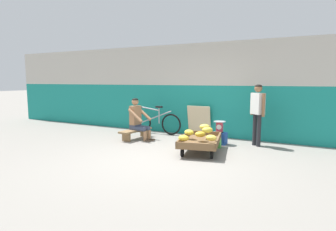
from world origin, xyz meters
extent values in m
plane|color=gray|center=(0.00, 0.00, 0.00)|extent=(80.00, 80.00, 0.00)
cube|color=#19847A|center=(0.00, 2.98, 0.74)|extent=(16.00, 0.30, 1.48)
cube|color=#B7B2A8|center=(0.00, 2.98, 2.09)|extent=(16.00, 0.30, 1.22)
cube|color=brown|center=(0.50, 1.00, 0.23)|extent=(1.14, 1.59, 0.05)
cube|color=brown|center=(0.11, 0.91, 0.31)|extent=(0.36, 1.41, 0.10)
cube|color=brown|center=(0.89, 1.09, 0.31)|extent=(0.36, 1.41, 0.10)
cube|color=brown|center=(0.34, 1.68, 0.31)|extent=(0.83, 0.23, 0.10)
cube|color=brown|center=(0.65, 0.32, 0.31)|extent=(0.83, 0.23, 0.10)
cylinder|color=black|center=(0.08, 1.42, 0.09)|extent=(0.09, 0.19, 0.18)
cylinder|color=black|center=(0.69, 1.56, 0.09)|extent=(0.09, 0.19, 0.18)
cylinder|color=black|center=(0.30, 0.44, 0.09)|extent=(0.09, 0.19, 0.18)
cylinder|color=black|center=(0.92, 0.58, 0.09)|extent=(0.09, 0.19, 0.18)
ellipsoid|color=yellow|center=(0.87, 0.66, 0.42)|extent=(0.26, 0.21, 0.13)
ellipsoid|color=gold|center=(0.52, 0.92, 0.42)|extent=(0.30, 0.28, 0.13)
ellipsoid|color=yellow|center=(0.21, 1.03, 0.42)|extent=(0.28, 0.24, 0.13)
ellipsoid|color=gold|center=(0.36, 0.38, 0.42)|extent=(0.26, 0.21, 0.13)
ellipsoid|color=gold|center=(0.71, 0.86, 0.55)|extent=(0.30, 0.28, 0.13)
ellipsoid|color=yellow|center=(0.52, 1.21, 0.55)|extent=(0.28, 0.23, 0.13)
cube|color=olive|center=(-1.63, 1.52, 0.24)|extent=(0.42, 1.13, 0.05)
cube|color=olive|center=(-1.59, 1.90, 0.11)|extent=(0.25, 0.11, 0.22)
cube|color=olive|center=(-1.67, 1.14, 0.11)|extent=(0.25, 0.11, 0.22)
cylinder|color=#9E704C|center=(-1.22, 1.57, 0.14)|extent=(0.10, 0.10, 0.27)
cube|color=#4C3D2D|center=(-1.16, 1.57, 0.02)|extent=(0.23, 0.11, 0.04)
cylinder|color=#38425B|center=(-1.42, 1.59, 0.32)|extent=(0.41, 0.17, 0.13)
cylinder|color=#9E704C|center=(-1.24, 1.39, 0.14)|extent=(0.10, 0.10, 0.27)
cube|color=#4C3D2D|center=(-1.18, 1.39, 0.02)|extent=(0.23, 0.11, 0.04)
cylinder|color=#38425B|center=(-1.44, 1.41, 0.32)|extent=(0.41, 0.17, 0.13)
cube|color=#38425B|center=(-1.63, 1.52, 0.34)|extent=(0.25, 0.30, 0.14)
cube|color=#9E704C|center=(-1.63, 1.52, 0.67)|extent=(0.21, 0.34, 0.52)
cylinder|color=#9E704C|center=(-1.45, 1.70, 0.70)|extent=(0.47, 0.12, 0.36)
cylinder|color=#9E704C|center=(-1.49, 1.30, 0.70)|extent=(0.47, 0.12, 0.36)
sphere|color=#9E704C|center=(-1.63, 1.52, 1.05)|extent=(0.19, 0.19, 0.19)
ellipsoid|color=black|center=(-1.63, 1.52, 1.10)|extent=(0.17, 0.17, 0.09)
cube|color=#234CA8|center=(0.64, 1.98, 0.15)|extent=(0.36, 0.28, 0.30)
cylinder|color=#28282D|center=(0.64, 1.98, 0.32)|extent=(0.20, 0.20, 0.03)
cube|color=#C6384C|center=(0.64, 1.98, 0.45)|extent=(0.16, 0.10, 0.24)
cylinder|color=white|center=(0.64, 1.92, 0.45)|extent=(0.13, 0.01, 0.13)
cylinder|color=#B2B5BA|center=(0.64, 1.98, 0.58)|extent=(0.30, 0.30, 0.01)
torus|color=black|center=(-2.03, 2.47, 0.32)|extent=(0.64, 0.06, 0.64)
torus|color=black|center=(-1.01, 2.49, 0.32)|extent=(0.64, 0.06, 0.64)
cylinder|color=#9EA0A5|center=(-1.52, 2.48, 0.52)|extent=(1.03, 0.05, 0.43)
cylinder|color=#9EA0A5|center=(-1.42, 2.48, 0.56)|extent=(0.04, 0.04, 0.48)
cylinder|color=#9EA0A5|center=(-1.72, 2.47, 0.76)|extent=(0.62, 0.05, 0.12)
cube|color=black|center=(-1.42, 2.48, 0.83)|extent=(0.20, 0.10, 0.05)
cylinder|color=black|center=(-2.03, 2.47, 0.78)|extent=(0.04, 0.48, 0.03)
cube|color=#C6B289|center=(-0.22, 2.76, 0.44)|extent=(0.70, 0.19, 0.89)
cylinder|color=#232328|center=(1.59, 2.17, 0.40)|extent=(0.10, 0.10, 0.80)
cylinder|color=#232328|center=(1.46, 2.27, 0.40)|extent=(0.10, 0.10, 0.80)
cube|color=silver|center=(1.52, 2.22, 1.06)|extent=(0.37, 0.36, 0.52)
cylinder|color=brown|center=(1.68, 2.08, 1.04)|extent=(0.07, 0.07, 0.56)
cylinder|color=brown|center=(1.37, 2.36, 1.04)|extent=(0.07, 0.07, 0.56)
sphere|color=brown|center=(1.52, 2.22, 1.44)|extent=(0.19, 0.19, 0.19)
ellipsoid|color=black|center=(1.52, 2.22, 1.49)|extent=(0.17, 0.17, 0.09)
cube|color=green|center=(0.71, 1.57, 0.12)|extent=(0.18, 0.12, 0.24)
camera|label=1|loc=(2.75, -4.91, 1.63)|focal=30.02mm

